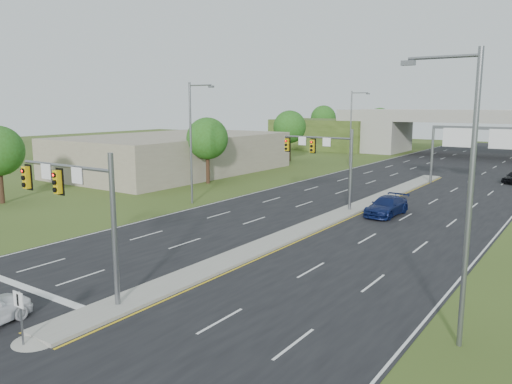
{
  "coord_description": "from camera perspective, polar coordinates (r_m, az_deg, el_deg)",
  "views": [
    {
      "loc": [
        17.21,
        -13.9,
        9.03
      ],
      "look_at": [
        -2.33,
        14.29,
        3.0
      ],
      "focal_mm": 35.0,
      "sensor_mm": 36.0,
      "label": 1
    }
  ],
  "objects": [
    {
      "name": "signal_mast_near",
      "position": [
        24.27,
        -19.57,
        -0.83
      ],
      "size": [
        6.62,
        0.6,
        7.0
      ],
      "color": "slate",
      "rests_on": "ground"
    },
    {
      "name": "overpass",
      "position": [
        95.62,
        24.42,
        5.8
      ],
      "size": [
        80.0,
        14.0,
        8.1
      ],
      "color": "gray",
      "rests_on": "ground"
    },
    {
      "name": "tree_back_b",
      "position": [
        115.56,
        13.95,
        7.93
      ],
      "size": [
        5.6,
        5.6,
        8.32
      ],
      "color": "#382316",
      "rests_on": "ground"
    },
    {
      "name": "median_nose",
      "position": [
        21.77,
        -23.87,
        -15.15
      ],
      "size": [
        2.0,
        2.0,
        0.16
      ],
      "primitive_type": "cone",
      "color": "gray",
      "rests_on": "road"
    },
    {
      "name": "lane_markings",
      "position": [
        47.24,
        11.91,
        -1.24
      ],
      "size": [
        23.72,
        160.0,
        0.01
      ],
      "color": "gold",
      "rests_on": "road"
    },
    {
      "name": "lightpole_l_far",
      "position": [
        75.41,
        10.93,
        7.56
      ],
      "size": [
        2.85,
        0.25,
        11.0
      ],
      "color": "slate",
      "rests_on": "ground"
    },
    {
      "name": "road",
      "position": [
        52.62,
        15.1,
        -0.25
      ],
      "size": [
        24.0,
        160.0,
        0.02
      ],
      "primitive_type": "cube",
      "color": "black",
      "rests_on": "ground"
    },
    {
      "name": "commercial_building",
      "position": [
        68.28,
        -9.26,
        4.35
      ],
      "size": [
        18.0,
        30.0,
        5.0
      ],
      "primitive_type": "cube",
      "color": "gray",
      "rests_on": "ground"
    },
    {
      "name": "tree_l_mid",
      "position": [
        80.36,
        3.87,
        7.43
      ],
      "size": [
        5.2,
        5.2,
        8.12
      ],
      "color": "#382316",
      "rests_on": "ground"
    },
    {
      "name": "keep_right_sign",
      "position": [
        20.98,
        -25.39,
        -12.01
      ],
      "size": [
        0.6,
        0.13,
        2.2
      ],
      "color": "slate",
      "rests_on": "ground"
    },
    {
      "name": "median",
      "position": [
        41.69,
        9.5,
        -2.54
      ],
      "size": [
        2.0,
        54.0,
        0.16
      ],
      "primitive_type": "cube",
      "color": "gray",
      "rests_on": "road"
    },
    {
      "name": "signal_mast_far",
      "position": [
        43.65,
        8.07,
        4.21
      ],
      "size": [
        6.62,
        0.6,
        7.0
      ],
      "color": "slate",
      "rests_on": "ground"
    },
    {
      "name": "ground",
      "position": [
        23.89,
        -15.48,
        -12.61
      ],
      "size": [
        240.0,
        240.0,
        0.0
      ],
      "primitive_type": "plane",
      "color": "#36481A",
      "rests_on": "ground"
    },
    {
      "name": "tree_l_near",
      "position": [
        57.68,
        -5.58,
        6.09
      ],
      "size": [
        4.8,
        4.8,
        7.6
      ],
      "color": "#382316",
      "rests_on": "ground"
    },
    {
      "name": "lightpole_r_near",
      "position": [
        19.52,
        22.76,
        0.57
      ],
      "size": [
        2.85,
        0.25,
        11.0
      ],
      "color": "slate",
      "rests_on": "ground"
    },
    {
      "name": "car_far_b",
      "position": [
        42.43,
        14.71,
        -1.56
      ],
      "size": [
        2.41,
        5.42,
        1.55
      ],
      "primitive_type": "imported",
      "rotation": [
        0.0,
        0.0,
        -0.05
      ],
      "color": "#0B1645",
      "rests_on": "road"
    },
    {
      "name": "sign_gantry",
      "position": [
        59.88,
        24.64,
        5.44
      ],
      "size": [
        11.58,
        0.44,
        6.67
      ],
      "color": "slate",
      "rests_on": "ground"
    },
    {
      "name": "tree_back_a",
      "position": [
        121.25,
        7.7,
        8.37
      ],
      "size": [
        6.0,
        6.0,
        8.85
      ],
      "color": "#382316",
      "rests_on": "ground"
    },
    {
      "name": "lightpole_l_mid",
      "position": [
        45.7,
        -7.29,
        6.22
      ],
      "size": [
        2.85,
        0.25,
        11.0
      ],
      "color": "slate",
      "rests_on": "ground"
    }
  ]
}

